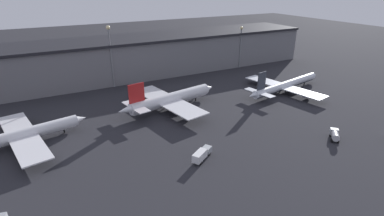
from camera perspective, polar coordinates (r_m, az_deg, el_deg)
The scene contains 9 objects.
ground at distance 81.91m, azimuth 0.94°, elevation -10.45°, with size 600.00×600.00×0.00m, color #26262B.
terminal_building at distance 154.52m, azimuth -15.11°, elevation 8.98°, with size 219.58×29.63×19.20m.
airplane_0 at distance 102.16m, azimuth -29.12°, elevation -4.36°, with size 36.20×37.91×13.31m.
airplane_1 at distance 113.72m, azimuth -4.17°, elevation 1.67°, with size 43.05×38.36×12.97m.
airplane_2 at distance 137.92m, azimuth 17.37°, elevation 4.16°, with size 48.22×38.41×12.04m.
service_vehicle_0 at distance 102.20m, azimuth 25.56°, elevation -4.62°, with size 5.65×5.61×2.80m.
service_vehicle_4 at distance 82.48m, azimuth 1.86°, elevation -8.80°, with size 7.91×6.11×2.95m.
lamp_post_1 at distance 138.86m, azimuth -15.30°, elevation 10.70°, with size 1.80×1.80×27.65m.
lamp_post_2 at distance 169.69m, azimuth 9.27°, elevation 12.41°, with size 1.80×1.80×22.71m.
Camera 1 is at (-33.39, -59.53, 45.28)m, focal length 28.00 mm.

